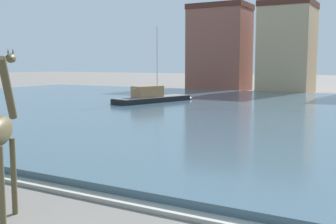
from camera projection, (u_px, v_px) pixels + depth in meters
harbor_water at (297, 115)px, 31.31m from camera, size 91.53×44.40×0.37m
quay_edge_coping at (127, 203)px, 11.90m from camera, size 91.53×0.50×0.12m
sailboat_black at (157, 99)px, 39.95m from camera, size 4.53×9.89×7.55m
townhouse_corner_house at (219, 47)px, 63.04m from camera, size 8.86×6.25×12.94m
townhouse_narrow_midrow at (287, 48)px, 56.88m from camera, size 6.96×7.23×12.41m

